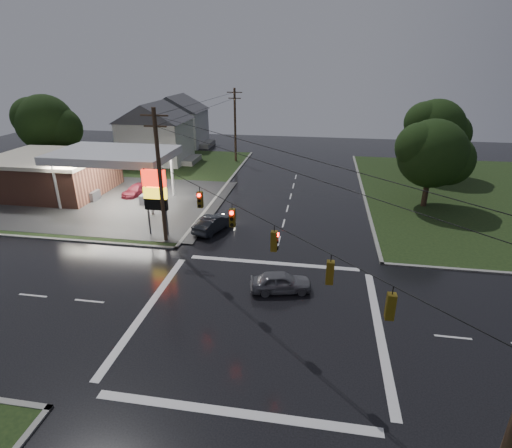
% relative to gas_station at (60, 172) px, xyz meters
% --- Properties ---
extents(ground, '(120.00, 120.00, 0.00)m').
position_rel_gas_station_xyz_m(ground, '(25.68, -19.70, -2.55)').
color(ground, black).
rests_on(ground, ground).
extents(grass_nw, '(36.00, 36.00, 0.08)m').
position_rel_gas_station_xyz_m(grass_nw, '(-0.32, 6.30, -2.51)').
color(grass_nw, black).
rests_on(grass_nw, ground).
extents(gas_station, '(26.20, 18.00, 5.60)m').
position_rel_gas_station_xyz_m(gas_station, '(0.00, 0.00, 0.00)').
color(gas_station, '#2D2D2D').
rests_on(gas_station, ground).
extents(pylon_sign, '(2.00, 0.35, 6.00)m').
position_rel_gas_station_xyz_m(pylon_sign, '(15.18, -9.20, 1.46)').
color(pylon_sign, '#59595E').
rests_on(pylon_sign, ground).
extents(utility_pole_nw, '(2.20, 0.32, 11.00)m').
position_rel_gas_station_xyz_m(utility_pole_nw, '(16.18, -10.20, 3.17)').
color(utility_pole_nw, '#382619').
rests_on(utility_pole_nw, ground).
extents(utility_pole_n, '(2.20, 0.32, 10.50)m').
position_rel_gas_station_xyz_m(utility_pole_n, '(16.18, 18.30, 2.92)').
color(utility_pole_n, '#382619').
rests_on(utility_pole_n, ground).
extents(traffic_signals, '(26.87, 26.87, 1.47)m').
position_rel_gas_station_xyz_m(traffic_signals, '(25.69, -19.72, 3.93)').
color(traffic_signals, black).
rests_on(traffic_signals, ground).
extents(house_near, '(11.05, 8.48, 8.60)m').
position_rel_gas_station_xyz_m(house_near, '(4.73, 16.30, 1.86)').
color(house_near, silver).
rests_on(house_near, ground).
extents(house_far, '(11.05, 8.48, 8.60)m').
position_rel_gas_station_xyz_m(house_far, '(3.73, 28.30, 1.86)').
color(house_far, silver).
rests_on(house_far, ground).
extents(tree_nw_behind, '(8.93, 7.60, 10.00)m').
position_rel_gas_station_xyz_m(tree_nw_behind, '(-8.17, 10.29, 3.63)').
color(tree_nw_behind, black).
rests_on(tree_nw_behind, ground).
extents(tree_ne_near, '(7.99, 6.80, 8.98)m').
position_rel_gas_station_xyz_m(tree_ne_near, '(39.82, 2.29, 3.01)').
color(tree_ne_near, black).
rests_on(tree_ne_near, ground).
extents(tree_ne_far, '(8.46, 7.20, 9.80)m').
position_rel_gas_station_xyz_m(tree_ne_far, '(42.83, 14.29, 3.63)').
color(tree_ne_far, black).
rests_on(tree_ne_far, ground).
extents(car_north, '(3.01, 4.71, 1.47)m').
position_rel_gas_station_xyz_m(car_north, '(19.62, -7.47, -1.81)').
color(car_north, black).
rests_on(car_north, ground).
extents(car_crossing, '(4.32, 2.50, 1.38)m').
position_rel_gas_station_xyz_m(car_crossing, '(26.65, -16.48, -1.86)').
color(car_crossing, slate).
rests_on(car_crossing, ground).
extents(car_pump, '(2.63, 4.46, 1.21)m').
position_rel_gas_station_xyz_m(car_pump, '(8.43, 0.96, -1.94)').
color(car_pump, maroon).
rests_on(car_pump, ground).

